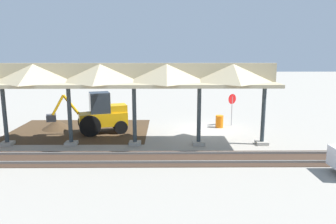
% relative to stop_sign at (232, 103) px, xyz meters
% --- Properties ---
extents(ground_plane, '(120.00, 120.00, 0.00)m').
position_rel_stop_sign_xyz_m(ground_plane, '(1.92, 1.34, -1.73)').
color(ground_plane, gray).
extents(dirt_work_zone, '(9.59, 7.00, 0.01)m').
position_rel_stop_sign_xyz_m(dirt_work_zone, '(11.07, 1.54, -1.73)').
color(dirt_work_zone, '#42301E').
rests_on(dirt_work_zone, ground).
extents(platform_canopy, '(20.42, 3.20, 4.90)m').
position_rel_stop_sign_xyz_m(platform_canopy, '(8.77, 5.04, 2.44)').
color(platform_canopy, '#9E998E').
rests_on(platform_canopy, ground).
extents(rail_tracks, '(60.00, 2.58, 0.15)m').
position_rel_stop_sign_xyz_m(rail_tracks, '(1.92, 7.66, -1.70)').
color(rail_tracks, slate).
rests_on(rail_tracks, ground).
extents(stop_sign, '(0.64, 0.45, 2.40)m').
position_rel_stop_sign_xyz_m(stop_sign, '(0.00, 0.00, 0.00)').
color(stop_sign, gray).
rests_on(stop_sign, ground).
extents(backhoe, '(5.32, 2.76, 2.82)m').
position_rel_stop_sign_xyz_m(backhoe, '(9.42, 2.16, -0.47)').
color(backhoe, orange).
rests_on(backhoe, ground).
extents(dirt_mound, '(4.27, 4.27, 1.36)m').
position_rel_stop_sign_xyz_m(dirt_mound, '(12.87, 0.96, -1.73)').
color(dirt_mound, '#42301E').
rests_on(dirt_mound, ground).
extents(traffic_barrel, '(0.56, 0.56, 0.90)m').
position_rel_stop_sign_xyz_m(traffic_barrel, '(1.02, 0.67, -1.28)').
color(traffic_barrel, orange).
rests_on(traffic_barrel, ground).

